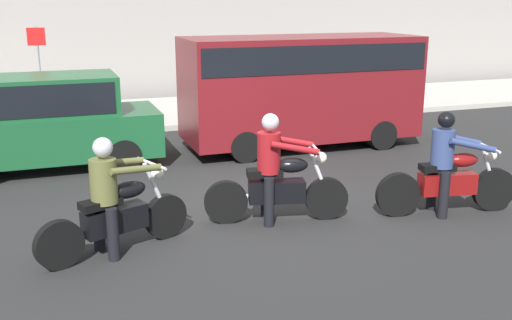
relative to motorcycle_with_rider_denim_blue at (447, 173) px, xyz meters
name	(u,v)px	position (x,y,z in m)	size (l,w,h in m)	color
ground_plane	(258,202)	(-2.54, 1.42, -0.65)	(80.00, 80.00, 0.00)	#242424
sidewalk_slab	(162,112)	(-2.54, 9.42, -0.58)	(40.00, 4.40, 0.14)	#A8A399
motorcycle_with_rider_denim_blue	(447,173)	(0.00, 0.00, 0.00)	(2.22, 0.77, 1.59)	black
motorcycle_with_rider_olive	(113,206)	(-4.95, 0.21, -0.01)	(2.03, 0.97, 1.55)	black
motorcycle_with_rider_crimson	(276,178)	(-2.57, 0.57, 0.01)	(2.11, 0.82, 1.62)	black
parked_hatchback_forest_green	(51,121)	(-5.59, 4.70, 0.29)	(4.06, 1.76, 1.80)	#164C28
parked_van_maroon	(301,84)	(-0.36, 4.71, 0.75)	(5.09, 1.96, 2.42)	maroon
street_sign_post	(39,64)	(-5.73, 9.03, 0.95)	(0.44, 0.08, 2.39)	gray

